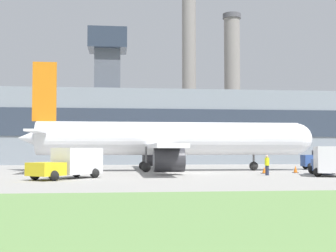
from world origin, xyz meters
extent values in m
plane|color=#999691|center=(0.00, 0.00, 0.00)|extent=(400.00, 400.00, 0.00)
cube|color=gray|center=(0.00, 30.18, 5.29)|extent=(62.68, 12.15, 10.59)
cube|color=#2D3847|center=(0.00, 24.06, 5.82)|extent=(61.43, 0.16, 3.81)
cube|color=#4C515B|center=(-7.94, 30.18, 8.49)|extent=(3.81, 3.81, 16.98)
cube|color=#283342|center=(-7.94, 30.18, 18.51)|extent=(5.72, 5.72, 3.05)
cylinder|color=gray|center=(9.65, 62.63, 20.76)|extent=(3.12, 3.12, 41.53)
cylinder|color=gray|center=(19.11, 60.90, 15.71)|extent=(3.51, 3.51, 31.42)
cylinder|color=#4C4C51|center=(19.11, 60.90, 31.94)|extent=(4.04, 4.04, 1.05)
cylinder|color=white|center=(-1.34, 5.09, 3.16)|extent=(25.55, 3.20, 3.20)
sphere|color=white|center=(11.44, 5.09, 3.16)|extent=(3.04, 3.04, 3.04)
cone|color=white|center=(-14.11, 5.09, 3.16)|extent=(3.52, 3.04, 3.04)
cube|color=orange|center=(-13.44, 5.09, 7.59)|extent=(2.24, 0.24, 5.67)
cube|color=white|center=(-13.47, 1.54, 3.64)|extent=(1.06, 7.10, 0.20)
cube|color=white|center=(-13.47, 8.64, 3.64)|extent=(1.06, 7.10, 0.20)
cube|color=white|center=(-2.61, -1.47, 2.36)|extent=(2.36, 11.83, 0.36)
cube|color=white|center=(-2.61, 11.64, 2.36)|extent=(2.36, 11.83, 0.36)
cylinder|color=#333338|center=(-2.31, -1.84, 1.22)|extent=(2.53, 1.99, 1.99)
cylinder|color=#333338|center=(-2.31, 12.01, 1.22)|extent=(2.53, 1.99, 1.99)
cylinder|color=#59595B|center=(6.97, 5.09, 1.40)|extent=(0.20, 0.20, 1.92)
sphere|color=black|center=(6.97, 5.09, 0.44)|extent=(0.88, 0.88, 0.88)
cylinder|color=#59595B|center=(-3.89, 2.89, 1.40)|extent=(0.20, 0.20, 1.92)
sphere|color=black|center=(-3.89, 2.89, 0.44)|extent=(0.88, 0.88, 0.88)
cylinder|color=#59595B|center=(-3.89, 7.29, 1.40)|extent=(0.20, 0.20, 1.92)
sphere|color=black|center=(-3.89, 7.29, 0.44)|extent=(0.88, 0.88, 0.88)
cube|color=#2D4C93|center=(14.64, 6.83, 0.91)|extent=(3.82, 2.46, 1.20)
cube|color=black|center=(14.64, 6.83, 1.76)|extent=(1.43, 1.55, 0.50)
sphere|color=black|center=(15.76, 5.73, 0.35)|extent=(0.70, 0.70, 0.70)
sphere|color=black|center=(16.01, 7.60, 0.35)|extent=(0.70, 0.70, 0.70)
sphere|color=black|center=(13.27, 6.06, 0.35)|extent=(0.70, 0.70, 0.70)
sphere|color=black|center=(13.53, 7.94, 0.35)|extent=(0.70, 0.70, 0.70)
cube|color=#2D4C93|center=(10.77, -2.27, 0.80)|extent=(2.40, 2.60, 0.96)
cube|color=silver|center=(9.76, -5.32, 1.32)|extent=(2.88, 4.05, 2.00)
sphere|color=black|center=(11.64, -2.39, 0.35)|extent=(0.70, 0.70, 0.70)
sphere|color=black|center=(10.00, -1.85, 0.35)|extent=(0.70, 0.70, 0.70)
sphere|color=black|center=(8.65, -5.92, 0.35)|extent=(0.70, 0.70, 0.70)
cube|color=yellow|center=(-11.35, -7.90, 0.76)|extent=(2.75, 2.76, 0.89)
cube|color=silver|center=(-9.45, -5.59, 1.25)|extent=(3.65, 3.86, 1.88)
sphere|color=black|center=(-12.14, -7.43, 0.35)|extent=(0.70, 0.70, 0.70)
sphere|color=black|center=(-10.74, -8.59, 0.35)|extent=(0.70, 0.70, 0.70)
sphere|color=black|center=(-9.61, -4.35, 0.35)|extent=(0.70, 0.70, 0.70)
sphere|color=black|center=(-8.20, -5.51, 0.35)|extent=(0.70, 0.70, 0.70)
cylinder|color=#23283D|center=(5.47, -3.51, 0.40)|extent=(0.40, 0.40, 0.79)
cylinder|color=yellow|center=(5.47, -3.51, 1.10)|extent=(0.50, 0.50, 0.63)
sphere|color=tan|center=(5.47, -3.51, 1.52)|extent=(0.21, 0.21, 0.21)
cube|color=black|center=(9.31, 0.16, 0.01)|extent=(0.51, 0.51, 0.03)
cone|color=orange|center=(9.31, 0.16, 0.33)|extent=(0.36, 0.36, 0.66)
cube|color=black|center=(6.20, -0.58, 0.01)|extent=(0.56, 0.56, 0.03)
cone|color=orange|center=(6.20, -0.58, 0.28)|extent=(0.40, 0.40, 0.57)
camera|label=1|loc=(-6.72, -40.17, 2.07)|focal=50.00mm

